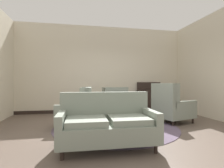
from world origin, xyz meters
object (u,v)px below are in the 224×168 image
at_px(settee, 107,124).
at_px(sideboard, 150,99).
at_px(armchair_near_sideboard, 78,111).
at_px(armchair_far_left, 112,104).
at_px(side_table, 170,107).
at_px(porcelain_vase, 125,102).
at_px(coffee_table, 126,112).
at_px(armchair_beside_settee, 171,107).

bearing_deg(settee, sideboard, 57.72).
relative_size(armchair_near_sideboard, armchair_far_left, 0.98).
bearing_deg(side_table, sideboard, 83.32).
relative_size(settee, sideboard, 1.46).
distance_m(porcelain_vase, armchair_far_left, 1.48).
bearing_deg(coffee_table, settee, -118.00).
bearing_deg(armchair_far_left, armchair_near_sideboard, 34.42).
relative_size(coffee_table, side_table, 1.15).
relative_size(porcelain_vase, armchair_far_left, 0.36).
bearing_deg(sideboard, coffee_table, -126.44).
bearing_deg(coffee_table, porcelain_vase, -153.19).
distance_m(settee, armchair_beside_settee, 2.57).
bearing_deg(armchair_far_left, armchair_beside_settee, 125.85).
distance_m(settee, sideboard, 4.10).
height_order(settee, side_table, settee).
height_order(armchair_near_sideboard, armchair_far_left, armchair_near_sideboard).
bearing_deg(settee, porcelain_vase, 63.96).
xyz_separation_m(side_table, sideboard, (0.22, 1.88, 0.05)).
bearing_deg(side_table, coffee_table, -169.54).
height_order(coffee_table, sideboard, sideboard).
relative_size(armchair_beside_settee, sideboard, 0.99).
height_order(armchair_near_sideboard, sideboard, sideboard).
height_order(settee, armchair_far_left, armchair_far_left).
bearing_deg(armchair_near_sideboard, sideboard, 130.88).
relative_size(porcelain_vase, armchair_beside_settee, 0.33).
bearing_deg(coffee_table, sideboard, 53.56).
distance_m(armchair_far_left, side_table, 1.85).
relative_size(coffee_table, armchair_far_left, 0.83).
distance_m(coffee_table, armchair_far_left, 1.45).
xyz_separation_m(porcelain_vase, side_table, (1.39, 0.27, -0.20)).
distance_m(armchair_beside_settee, sideboard, 1.89).
relative_size(coffee_table, settee, 0.51).
distance_m(porcelain_vase, sideboard, 2.69).
bearing_deg(settee, coffee_table, 63.17).
bearing_deg(armchair_beside_settee, coffee_table, 84.07).
xyz_separation_m(coffee_table, side_table, (1.36, 0.25, 0.05)).
bearing_deg(armchair_beside_settee, side_table, 75.20).
height_order(coffee_table, side_table, side_table).
bearing_deg(settee, side_table, 38.15).
bearing_deg(side_table, armchair_far_left, 139.62).
bearing_deg(sideboard, armchair_beside_settee, -95.89).
distance_m(armchair_near_sideboard, armchair_far_left, 1.70).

